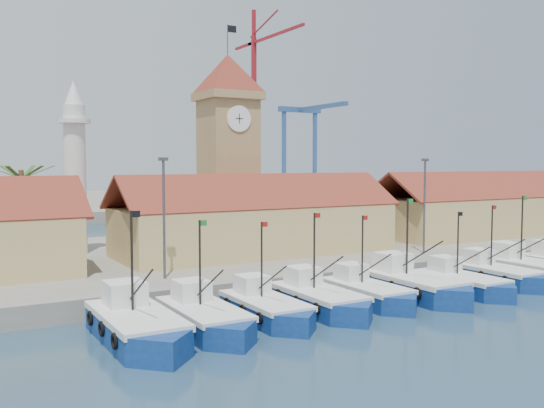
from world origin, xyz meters
TOP-DOWN VIEW (x-y plane):
  - ground at (0.00, 0.00)m, footprint 400.00×400.00m
  - quay at (0.00, 24.00)m, footprint 140.00×32.00m
  - terminal at (0.00, 110.00)m, footprint 240.00×80.00m
  - boat_0 at (-17.14, 2.08)m, footprint 3.78×10.36m
  - boat_1 at (-12.95, 2.18)m, footprint 3.40×9.32m
  - boat_2 at (-8.48, 2.55)m, footprint 3.23×8.83m
  - boat_3 at (-4.21, 2.76)m, footprint 3.42×9.38m
  - boat_4 at (0.15, 3.05)m, footprint 3.22×8.83m
  - boat_5 at (4.42, 2.88)m, footprint 3.79×10.38m
  - boat_6 at (8.87, 2.13)m, footprint 3.21×8.80m
  - boat_7 at (13.88, 3.08)m, footprint 3.36×9.20m
  - boat_8 at (17.99, 3.23)m, footprint 3.70×10.13m
  - hall_center at (0.00, 20.00)m, footprint 27.04×10.13m
  - hall_right at (32.00, 20.00)m, footprint 31.20×10.13m
  - clock_tower at (0.00, 26.00)m, footprint 5.80×5.80m
  - minaret at (-15.00, 28.00)m, footprint 3.00×3.00m
  - palm_tree at (-20.00, 26.00)m, footprint 5.60×5.03m
  - lamp_posts at (0.50, 12.00)m, footprint 80.70×0.25m
  - crane_red_right at (45.17, 103.64)m, footprint 1.00×33.06m
  - gantry at (62.00, 106.65)m, footprint 13.00×22.00m

SIDE VIEW (x-z plane):
  - ground at x=0.00m, z-range 0.00..0.00m
  - boat_6 at x=8.87m, z-range -2.64..4.02m
  - boat_4 at x=0.15m, z-range -2.65..4.03m
  - boat_2 at x=-8.48m, z-range -2.65..4.03m
  - boat_7 at x=13.88m, z-range -2.76..4.20m
  - boat_1 at x=-12.95m, z-range -2.80..4.26m
  - boat_3 at x=-4.21m, z-range -2.81..4.28m
  - quay at x=0.00m, z-range 0.00..1.50m
  - boat_8 at x=17.99m, z-range -3.04..4.62m
  - boat_0 at x=-17.14m, z-range -3.11..4.73m
  - boat_5 at x=4.42m, z-range -3.11..4.74m
  - terminal at x=0.00m, z-range 0.00..2.00m
  - hall_center at x=0.00m, z-range 0.18..7.79m
  - hall_right at x=32.00m, z-range 0.18..7.79m
  - palm_tree at x=-20.00m, z-range 2.05..10.44m
  - lamp_posts at x=0.50m, z-range 1.96..10.99m
  - minaret at x=-15.00m, z-range 1.58..17.88m
  - clock_tower at x=0.00m, z-range 0.61..23.31m
  - gantry at x=62.00m, z-range 8.44..31.64m
  - crane_red_right at x=45.17m, z-range 4.55..50.68m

